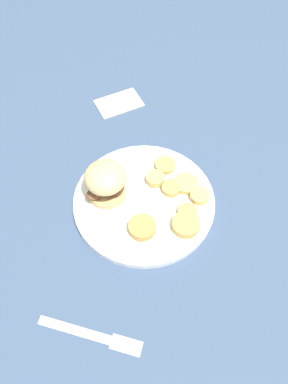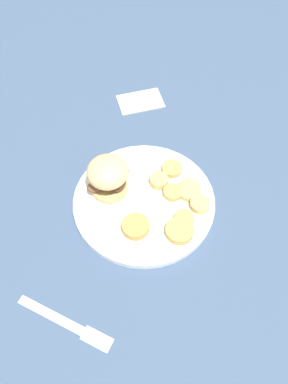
% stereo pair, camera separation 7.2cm
% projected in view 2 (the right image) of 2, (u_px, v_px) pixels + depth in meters
% --- Properties ---
extents(ground_plane, '(4.00, 4.00, 0.00)m').
position_uv_depth(ground_plane, '(144.00, 203.00, 0.75)').
color(ground_plane, '#3D5170').
extents(dinner_plate, '(0.28, 0.28, 0.02)m').
position_uv_depth(dinner_plate, '(144.00, 201.00, 0.74)').
color(dinner_plate, white).
rests_on(dinner_plate, ground_plane).
extents(sandwich, '(0.09, 0.10, 0.08)m').
position_uv_depth(sandwich, '(109.00, 175.00, 0.72)').
color(sandwich, tan).
rests_on(sandwich, dinner_plate).
extents(potato_round_0, '(0.04, 0.04, 0.02)m').
position_uv_depth(potato_round_0, '(159.00, 181.00, 0.75)').
color(potato_round_0, '#DBB766').
rests_on(potato_round_0, dinner_plate).
extents(potato_round_1, '(0.04, 0.04, 0.01)m').
position_uv_depth(potato_round_1, '(172.00, 191.00, 0.74)').
color(potato_round_1, tan).
rests_on(potato_round_1, dinner_plate).
extents(potato_round_2, '(0.04, 0.04, 0.01)m').
position_uv_depth(potato_round_2, '(184.00, 218.00, 0.71)').
color(potato_round_2, tan).
rests_on(potato_round_2, dinner_plate).
extents(potato_round_3, '(0.04, 0.04, 0.01)m').
position_uv_depth(potato_round_3, '(200.00, 204.00, 0.72)').
color(potato_round_3, '#DBB766').
rests_on(potato_round_3, dinner_plate).
extents(potato_round_4, '(0.05, 0.05, 0.02)m').
position_uv_depth(potato_round_4, '(136.00, 227.00, 0.69)').
color(potato_round_4, tan).
rests_on(potato_round_4, dinner_plate).
extents(potato_round_5, '(0.05, 0.05, 0.01)m').
position_uv_depth(potato_round_5, '(188.00, 189.00, 0.74)').
color(potato_round_5, '#DBB766').
rests_on(potato_round_5, dinner_plate).
extents(potato_round_6, '(0.05, 0.05, 0.02)m').
position_uv_depth(potato_round_6, '(180.00, 231.00, 0.69)').
color(potato_round_6, tan).
rests_on(potato_round_6, dinner_plate).
extents(potato_round_7, '(0.04, 0.04, 0.01)m').
position_uv_depth(potato_round_7, '(172.00, 169.00, 0.77)').
color(potato_round_7, tan).
rests_on(potato_round_7, dinner_plate).
extents(fork, '(0.15, 0.12, 0.00)m').
position_uv_depth(fork, '(66.00, 323.00, 0.62)').
color(fork, silver).
rests_on(fork, ground_plane).
extents(napkin, '(0.11, 0.08, 0.01)m').
position_uv_depth(napkin, '(140.00, 101.00, 0.91)').
color(napkin, beige).
rests_on(napkin, ground_plane).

